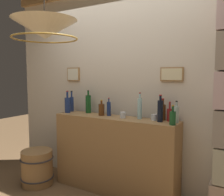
% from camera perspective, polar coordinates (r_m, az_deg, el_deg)
% --- Properties ---
extents(panelled_rear_partition, '(3.75, 0.15, 2.82)m').
position_cam_1_polar(panelled_rear_partition, '(3.21, 2.74, 4.67)').
color(panelled_rear_partition, beige).
rests_on(panelled_rear_partition, ground).
extents(bar_shelf_unit, '(1.67, 0.35, 1.00)m').
position_cam_1_polar(bar_shelf_unit, '(3.17, 0.47, -13.54)').
color(bar_shelf_unit, '#9E7547').
rests_on(bar_shelf_unit, ground).
extents(liquor_bottle_rum, '(0.05, 0.05, 0.24)m').
position_cam_1_polar(liquor_bottle_rum, '(3.13, -0.77, -2.54)').
color(liquor_bottle_rum, navy).
rests_on(liquor_bottle_rum, bar_shelf_unit).
extents(liquor_bottle_tequila, '(0.06, 0.06, 0.31)m').
position_cam_1_polar(liquor_bottle_tequila, '(2.77, 11.53, -2.98)').
color(liquor_bottle_tequila, black).
rests_on(liquor_bottle_tequila, bar_shelf_unit).
extents(liquor_bottle_sherry, '(0.08, 0.08, 0.21)m').
position_cam_1_polar(liquor_bottle_sherry, '(3.15, -2.54, -2.76)').
color(liquor_bottle_sherry, '#5D3214').
rests_on(liquor_bottle_sherry, bar_shelf_unit).
extents(liquor_bottle_mezcal, '(0.08, 0.08, 0.26)m').
position_cam_1_polar(liquor_bottle_mezcal, '(2.90, 12.03, -3.19)').
color(liquor_bottle_mezcal, '#5B3816').
rests_on(liquor_bottle_mezcal, bar_shelf_unit).
extents(liquor_bottle_amaro, '(0.06, 0.06, 0.30)m').
position_cam_1_polar(liquor_bottle_amaro, '(3.56, -9.66, -1.28)').
color(liquor_bottle_amaro, navy).
rests_on(liquor_bottle_amaro, bar_shelf_unit).
extents(liquor_bottle_port, '(0.07, 0.07, 0.22)m').
position_cam_1_polar(liquor_bottle_port, '(2.64, 14.38, -4.62)').
color(liquor_bottle_port, '#184F26').
rests_on(liquor_bottle_port, bar_shelf_unit).
extents(liquor_bottle_bourbon, '(0.08, 0.08, 0.31)m').
position_cam_1_polar(liquor_bottle_bourbon, '(3.44, -10.66, -1.57)').
color(liquor_bottle_bourbon, navy).
rests_on(liquor_bottle_bourbon, bar_shelf_unit).
extents(liquor_bottle_gin, '(0.08, 0.08, 0.32)m').
position_cam_1_polar(liquor_bottle_gin, '(3.37, -5.72, -1.39)').
color(liquor_bottle_gin, '#1A5122').
rests_on(liquor_bottle_gin, bar_shelf_unit).
extents(liquor_bottle_scotch, '(0.06, 0.06, 0.25)m').
position_cam_1_polar(liquor_bottle_scotch, '(2.77, 15.20, -3.76)').
color(liquor_bottle_scotch, '#ADC8BF').
rests_on(liquor_bottle_scotch, bar_shelf_unit).
extents(liquor_bottle_vermouth, '(0.06, 0.06, 0.23)m').
position_cam_1_polar(liquor_bottle_vermouth, '(2.84, 13.67, -3.84)').
color(liquor_bottle_vermouth, maroon).
rests_on(liquor_bottle_vermouth, bar_shelf_unit).
extents(liquor_bottle_vodka, '(0.05, 0.05, 0.33)m').
position_cam_1_polar(liquor_bottle_vodka, '(2.92, 6.68, -2.43)').
color(liquor_bottle_vodka, '#A6D8DD').
rests_on(liquor_bottle_vodka, bar_shelf_unit).
extents(glass_tumbler_rocks, '(0.07, 0.07, 0.08)m').
position_cam_1_polar(glass_tumbler_rocks, '(2.97, 2.62, -4.10)').
color(glass_tumbler_rocks, silver).
rests_on(glass_tumbler_rocks, bar_shelf_unit).
extents(glass_tumbler_highball, '(0.08, 0.08, 0.07)m').
position_cam_1_polar(glass_tumbler_highball, '(2.87, 10.16, -4.58)').
color(glass_tumbler_highball, silver).
rests_on(glass_tumbler_highball, bar_shelf_unit).
extents(pendant_lamp, '(0.63, 0.63, 0.59)m').
position_cam_1_polar(pendant_lamp, '(2.45, -15.84, 15.46)').
color(pendant_lamp, '#EFE5C6').
extents(wooden_barrel, '(0.45, 0.45, 0.49)m').
position_cam_1_polar(wooden_barrel, '(3.62, -17.55, -15.63)').
color(wooden_barrel, '#9E7547').
rests_on(wooden_barrel, ground).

